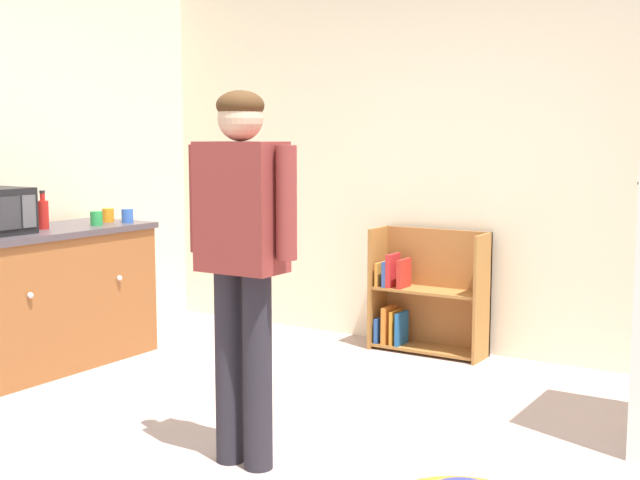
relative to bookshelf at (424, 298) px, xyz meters
The scene contains 9 objects.
ground_plane 2.20m from the bookshelf, 82.02° to the right, with size 12.00×12.00×0.00m, color #B19B95.
back_wall 1.04m from the bookshelf, 30.77° to the left, with size 5.20×0.06×2.70m, color #F2E4C5.
left_side_wall 2.86m from the bookshelf, 149.98° to the right, with size 0.06×2.99×2.70m, color #F2E3C2.
bookshelf is the anchor object (origin of this frame).
standing_person 2.41m from the bookshelf, 85.12° to the right, with size 0.57×0.22×1.69m.
ketchup_bottle 2.59m from the bookshelf, 138.42° to the right, with size 0.07×0.07×0.25m.
orange_cup 2.25m from the bookshelf, 148.52° to the right, with size 0.08×0.08×0.10m, color orange.
green_cup 2.28m from the bookshelf, 142.85° to the right, with size 0.08×0.08×0.10m, color green.
blue_cup 2.12m from the bookshelf, 147.25° to the right, with size 0.08×0.08×0.10m, color blue.
Camera 1 is at (2.16, -3.11, 1.49)m, focal length 47.48 mm.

